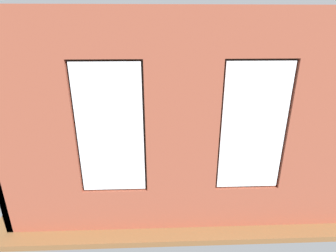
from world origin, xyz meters
TOP-DOWN VIEW (x-y plane):
  - ground_plane at (0.00, 0.00)m, footprint 6.23×5.77m
  - brick_wall_with_windows at (0.00, 2.50)m, footprint 5.63×0.30m
  - white_wall_right at (2.77, 0.20)m, footprint 0.10×4.77m
  - couch_by_window at (0.40, 1.86)m, footprint 1.74×0.87m
  - couch_left at (-2.12, 0.79)m, footprint 0.94×1.77m
  - coffee_table at (0.41, 0.04)m, footprint 1.60×0.85m
  - cup_ceramic at (0.29, 0.17)m, footprint 0.07×0.07m
  - candle_jar at (-0.02, -0.11)m, footprint 0.08×0.08m
  - table_plant_small at (0.89, 0.17)m, footprint 0.16×0.16m
  - remote_black at (0.41, 0.04)m, footprint 0.18×0.12m
  - remote_silver at (0.61, -0.07)m, footprint 0.18×0.12m
  - media_console at (2.47, 0.14)m, footprint 0.94×0.42m
  - tv_flatscreen at (2.47, 0.14)m, footprint 0.97×0.20m
  - papasan_chair at (0.26, -1.63)m, footprint 1.03×1.03m
  - potted_plant_between_couches at (-0.91, 1.81)m, footprint 0.85×0.85m
  - potted_plant_corner_far_left at (-2.27, 1.96)m, footprint 0.70×0.70m
  - potted_plant_by_left_couch at (-1.72, -0.53)m, footprint 0.27×0.27m
  - potted_plant_corner_near_left at (-2.27, -1.89)m, footprint 0.80×0.80m
  - potted_plant_near_tv at (1.92, 1.06)m, footprint 0.46×0.46m
  - potted_plant_mid_room_small at (-0.86, -0.72)m, footprint 0.26×0.26m

SIDE VIEW (x-z plane):
  - ground_plane at x=0.00m, z-range -0.10..0.00m
  - media_console at x=2.47m, z-range 0.00..0.56m
  - potted_plant_mid_room_small at x=-0.86m, z-range 0.07..0.53m
  - couch_by_window at x=0.40m, z-range -0.07..0.73m
  - couch_left at x=-2.12m, z-range -0.07..0.73m
  - coffee_table at x=0.41m, z-range 0.16..0.58m
  - potted_plant_by_left_couch at x=-1.72m, z-range 0.08..0.69m
  - remote_black at x=0.41m, z-range 0.42..0.44m
  - remote_silver at x=0.61m, z-range 0.42..0.44m
  - papasan_chair at x=0.26m, z-range 0.10..0.76m
  - cup_ceramic at x=0.29m, z-range 0.42..0.51m
  - potted_plant_near_tv at x=1.92m, z-range 0.09..0.84m
  - candle_jar at x=-0.02m, z-range 0.42..0.52m
  - table_plant_small at x=0.89m, z-range 0.43..0.67m
  - potted_plant_corner_far_left at x=-2.27m, z-range 0.19..1.30m
  - potted_plant_corner_near_left at x=-2.27m, z-range 0.16..1.36m
  - potted_plant_between_couches at x=-0.91m, z-range 0.20..1.40m
  - tv_flatscreen at x=2.47m, z-range 0.56..1.25m
  - brick_wall_with_windows at x=0.00m, z-range -0.02..3.34m
  - white_wall_right at x=2.77m, z-range 0.00..3.37m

